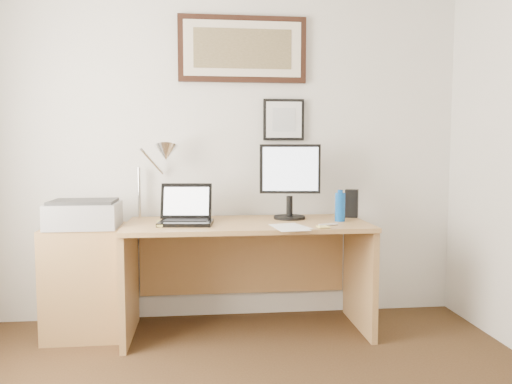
{
  "coord_description": "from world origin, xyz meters",
  "views": [
    {
      "loc": [
        -0.15,
        -1.65,
        1.24
      ],
      "look_at": [
        0.19,
        1.43,
        0.97
      ],
      "focal_mm": 35.0,
      "sensor_mm": 36.0,
      "label": 1
    }
  ],
  "objects": [
    {
      "name": "wall_back",
      "position": [
        0.0,
        2.0,
        1.25
      ],
      "size": [
        3.5,
        0.02,
        2.5
      ],
      "primitive_type": "cube",
      "color": "silver",
      "rests_on": "ground"
    },
    {
      "name": "side_cabinet",
      "position": [
        -0.92,
        1.68,
        0.36
      ],
      "size": [
        0.5,
        0.4,
        0.73
      ],
      "primitive_type": "cube",
      "color": "#A37744",
      "rests_on": "floor"
    },
    {
      "name": "water_bottle",
      "position": [
        0.78,
        1.61,
        0.85
      ],
      "size": [
        0.07,
        0.07,
        0.19
      ],
      "primitive_type": "cylinder",
      "color": "#0C4DA6",
      "rests_on": "desk"
    },
    {
      "name": "bottle_cap",
      "position": [
        0.78,
        1.61,
        0.95
      ],
      "size": [
        0.03,
        0.03,
        0.02
      ],
      "primitive_type": "cylinder",
      "color": "#0C4DA6",
      "rests_on": "water_bottle"
    },
    {
      "name": "speaker",
      "position": [
        0.91,
        1.79,
        0.85
      ],
      "size": [
        0.11,
        0.11,
        0.2
      ],
      "primitive_type": "cube",
      "rotation": [
        0.0,
        0.0,
        -0.39
      ],
      "color": "black",
      "rests_on": "desk"
    },
    {
      "name": "paper_sheet_a",
      "position": [
        0.4,
        1.41,
        0.75
      ],
      "size": [
        0.25,
        0.31,
        0.0
      ],
      "primitive_type": "cube",
      "rotation": [
        0.0,
        0.0,
        0.27
      ],
      "color": "white",
      "rests_on": "desk"
    },
    {
      "name": "paper_sheet_b",
      "position": [
        0.39,
        1.35,
        0.75
      ],
      "size": [
        0.22,
        0.29,
        0.0
      ],
      "primitive_type": "cube",
      "rotation": [
        0.0,
        0.0,
        0.13
      ],
      "color": "white",
      "rests_on": "desk"
    },
    {
      "name": "sticky_pad",
      "position": [
        0.6,
        1.34,
        0.76
      ],
      "size": [
        0.08,
        0.08,
        0.01
      ],
      "primitive_type": "cube",
      "rotation": [
        0.0,
        0.0,
        0.12
      ],
      "color": "#FFEB78",
      "rests_on": "desk"
    },
    {
      "name": "marker_pen",
      "position": [
        0.65,
        1.41,
        0.76
      ],
      "size": [
        0.14,
        0.06,
        0.02
      ],
      "primitive_type": "cylinder",
      "rotation": [
        0.0,
        1.57,
        0.35
      ],
      "color": "silver",
      "rests_on": "desk"
    },
    {
      "name": "book",
      "position": [
        -0.44,
        1.57,
        0.76
      ],
      "size": [
        0.19,
        0.24,
        0.02
      ],
      "primitive_type": "imported",
      "rotation": [
        0.0,
        0.0,
        0.08
      ],
      "color": "tan",
      "rests_on": "desk"
    },
    {
      "name": "desk",
      "position": [
        0.15,
        1.72,
        0.51
      ],
      "size": [
        1.6,
        0.7,
        0.75
      ],
      "color": "#A37744",
      "rests_on": "floor"
    },
    {
      "name": "laptop",
      "position": [
        -0.25,
        1.61,
        0.81
      ],
      "size": [
        0.36,
        0.33,
        0.26
      ],
      "color": "black",
      "rests_on": "desk"
    },
    {
      "name": "lcd_monitor",
      "position": [
        0.46,
        1.75,
        1.04
      ],
      "size": [
        0.42,
        0.22,
        0.52
      ],
      "color": "black",
      "rests_on": "desk"
    },
    {
      "name": "printer",
      "position": [
        -0.91,
        1.64,
        0.82
      ],
      "size": [
        0.44,
        0.34,
        0.18
      ],
      "color": "#A3A3A5",
      "rests_on": "side_cabinet"
    },
    {
      "name": "desk_lamp",
      "position": [
        -0.41,
        1.81,
        1.19
      ],
      "size": [
        0.29,
        0.27,
        0.53
      ],
      "color": "silver",
      "rests_on": "desk"
    },
    {
      "name": "picture_large",
      "position": [
        0.15,
        1.97,
        1.95
      ],
      "size": [
        0.92,
        0.04,
        0.47
      ],
      "color": "black",
      "rests_on": "wall_back"
    },
    {
      "name": "picture_small",
      "position": [
        0.45,
        1.97,
        1.45
      ],
      "size": [
        0.3,
        0.03,
        0.3
      ],
      "color": "black",
      "rests_on": "wall_back"
    }
  ]
}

